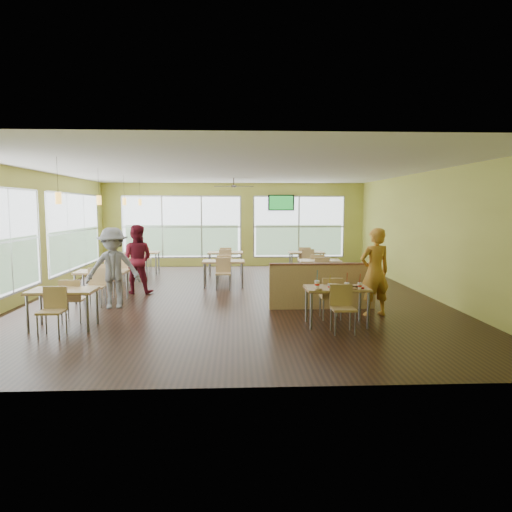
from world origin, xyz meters
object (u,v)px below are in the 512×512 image
(half_wall_divider, at_px, (322,286))
(man_plaid, at_px, (375,272))
(main_table, at_px, (337,293))
(food_basket, at_px, (354,286))

(half_wall_divider, bearing_deg, man_plaid, -34.54)
(main_table, distance_m, food_basket, 0.36)
(main_table, distance_m, half_wall_divider, 1.45)
(half_wall_divider, xyz_separation_m, man_plaid, (0.98, -0.67, 0.41))
(main_table, distance_m, man_plaid, 1.28)
(main_table, height_order, half_wall_divider, half_wall_divider)
(half_wall_divider, distance_m, food_basket, 1.54)
(main_table, height_order, man_plaid, man_plaid)
(man_plaid, relative_size, food_basket, 8.57)
(food_basket, bearing_deg, half_wall_divider, 102.55)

